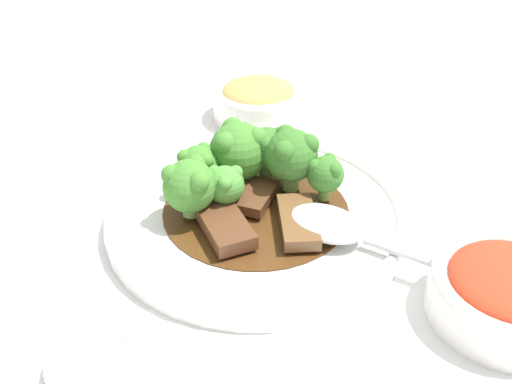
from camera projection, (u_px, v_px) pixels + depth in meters
ground_plane at (256, 223)px, 0.54m from camera, size 4.00×4.00×0.00m
main_plate at (256, 214)px, 0.54m from camera, size 0.27×0.27×0.02m
beef_strip_0 at (298, 221)px, 0.50m from camera, size 0.06×0.08×0.01m
beef_strip_1 at (225, 226)px, 0.50m from camera, size 0.04×0.07×0.01m
beef_strip_2 at (254, 194)px, 0.54m from camera, size 0.06×0.06×0.01m
broccoli_floret_0 at (290, 154)px, 0.56m from camera, size 0.03×0.03×0.04m
broccoli_floret_1 at (325, 174)px, 0.53m from camera, size 0.03×0.03×0.04m
broccoli_floret_2 at (291, 154)px, 0.54m from camera, size 0.05×0.05×0.06m
broccoli_floret_3 at (267, 148)px, 0.55m from camera, size 0.04×0.04×0.05m
broccoli_floret_4 at (198, 165)px, 0.54m from camera, size 0.04×0.04×0.05m
broccoli_floret_5 at (239, 150)px, 0.55m from camera, size 0.05×0.05×0.06m
broccoli_floret_6 at (225, 184)px, 0.52m from camera, size 0.03×0.03×0.04m
broccoli_floret_7 at (189, 185)px, 0.51m from camera, size 0.05×0.05×0.05m
serving_spoon at (341, 229)px, 0.49m from camera, size 0.14×0.21×0.01m
side_bowl_kimchi at (509, 292)px, 0.44m from camera, size 0.12×0.12×0.04m
side_bowl_appetizer at (258, 100)px, 0.71m from camera, size 0.11×0.11×0.05m
sauce_dish at (94, 364)px, 0.40m from camera, size 0.06×0.06×0.01m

